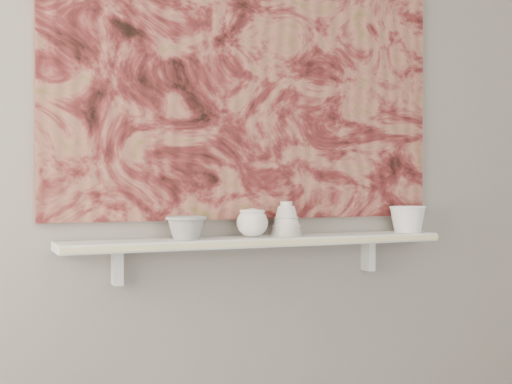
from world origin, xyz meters
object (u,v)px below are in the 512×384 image
bell_vessel (286,219)px  bowl_grey (186,227)px  painting (250,67)px  bowl_white (408,219)px  shelf (259,241)px  cup_cream (252,223)px

bell_vessel → bowl_grey: bearing=180.0°
painting → bell_vessel: 0.56m
bell_vessel → bowl_white: (0.52, 0.00, -0.01)m
bell_vessel → bowl_white: 0.52m
bell_vessel → bowl_white: bearing=0.0°
shelf → bowl_grey: (-0.27, 0.00, 0.06)m
painting → bowl_white: painting is taller
bell_vessel → bowl_white: bell_vessel is taller
shelf → cup_cream: 0.07m
painting → bowl_white: bearing=-7.3°
shelf → bowl_grey: bearing=180.0°
bowl_grey → bowl_white: (0.90, 0.00, 0.01)m
painting → cup_cream: painting is taller
shelf → painting: size_ratio=0.93×
shelf → painting: (0.00, 0.08, 0.62)m
bowl_grey → bowl_white: size_ratio=0.99×
bowl_grey → cup_cream: bearing=0.0°
shelf → painting: 0.63m
bowl_grey → bowl_white: bowl_white is taller
bowl_grey → shelf: bearing=0.0°
painting → bell_vessel: bearing=-37.5°
bowl_white → bowl_grey: bearing=180.0°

